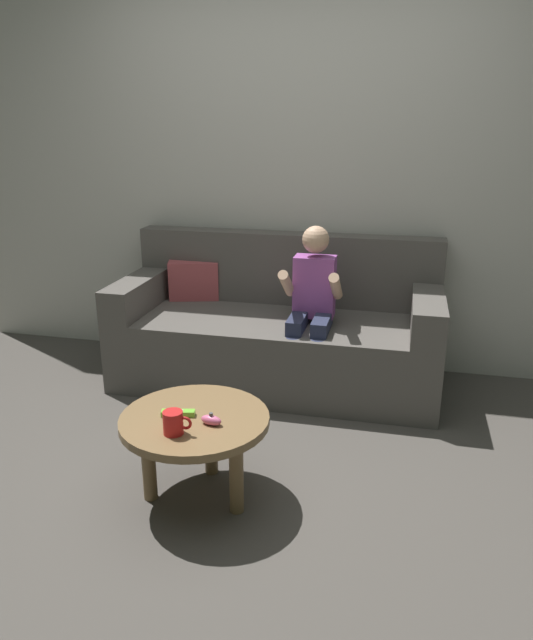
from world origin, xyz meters
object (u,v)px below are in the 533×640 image
(person_seated_on_couch, at_px, (312,303))
(nunchuk_pink, at_px, (211,420))
(coffee_mug, at_px, (174,423))
(couch, at_px, (277,333))
(game_remote_lime_near_edge, at_px, (178,413))
(coffee_table, at_px, (196,428))

(person_seated_on_couch, xyz_separation_m, nunchuk_pink, (-0.22, -1.17, -0.16))
(person_seated_on_couch, distance_m, coffee_mug, 1.32)
(couch, distance_m, coffee_mug, 1.46)
(game_remote_lime_near_edge, bearing_deg, coffee_mug, -74.39)
(game_remote_lime_near_edge, distance_m, nunchuk_pink, 0.16)
(person_seated_on_couch, distance_m, game_remote_lime_near_edge, 1.20)
(coffee_table, height_order, game_remote_lime_near_edge, game_remote_lime_near_edge)
(couch, relative_size, person_seated_on_couch, 1.94)
(couch, relative_size, nunchuk_pink, 20.08)
(couch, height_order, coffee_mug, couch)
(person_seated_on_couch, height_order, game_remote_lime_near_edge, person_seated_on_couch)
(nunchuk_pink, distance_m, coffee_mug, 0.16)
(person_seated_on_couch, relative_size, game_remote_lime_near_edge, 6.92)
(couch, xyz_separation_m, nunchuk_pink, (0.02, -1.35, 0.10))
(couch, height_order, nunchuk_pink, couch)
(couch, bearing_deg, game_remote_lime_near_edge, -96.07)
(couch, distance_m, game_remote_lime_near_edge, 1.32)
(person_seated_on_couch, xyz_separation_m, coffee_table, (-0.31, -1.11, -0.24))
(nunchuk_pink, bearing_deg, coffee_table, 147.85)
(person_seated_on_couch, xyz_separation_m, coffee_mug, (-0.34, -1.27, -0.13))
(person_seated_on_couch, bearing_deg, coffee_mug, -104.99)
(coffee_table, height_order, nunchuk_pink, nunchuk_pink)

